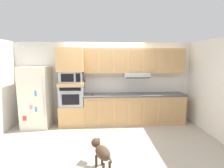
% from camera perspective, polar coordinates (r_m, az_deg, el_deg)
% --- Properties ---
extents(ground_plane, '(9.60, 9.60, 0.00)m').
position_cam_1_polar(ground_plane, '(4.63, -2.12, -16.71)').
color(ground_plane, '#B2A899').
extents(back_kitchen_wall, '(6.20, 0.12, 2.50)m').
position_cam_1_polar(back_kitchen_wall, '(5.36, -2.46, 0.69)').
color(back_kitchen_wall, silver).
rests_on(back_kitchen_wall, ground).
extents(side_panel_right, '(0.12, 7.10, 2.50)m').
position_cam_1_polar(side_panel_right, '(5.14, 30.78, -0.80)').
color(side_panel_right, white).
rests_on(side_panel_right, ground).
extents(refrigerator, '(0.76, 0.73, 1.76)m').
position_cam_1_polar(refrigerator, '(5.36, -24.49, -4.08)').
color(refrigerator, silver).
rests_on(refrigerator, ground).
extents(oven_base_cabinet, '(0.74, 0.62, 0.60)m').
position_cam_1_polar(oven_base_cabinet, '(5.30, -13.24, -10.17)').
color(oven_base_cabinet, tan).
rests_on(oven_base_cabinet, ground).
extents(built_in_oven, '(0.70, 0.62, 0.60)m').
position_cam_1_polar(built_in_oven, '(5.14, -13.47, -3.82)').
color(built_in_oven, '#A8AAAF').
rests_on(built_in_oven, oven_base_cabinet).
extents(appliance_mid_shelf, '(0.74, 0.62, 0.10)m').
position_cam_1_polar(appliance_mid_shelf, '(5.08, -13.60, 0.05)').
color(appliance_mid_shelf, tan).
rests_on(appliance_mid_shelf, built_in_oven).
extents(microwave, '(0.64, 0.54, 0.32)m').
position_cam_1_polar(microwave, '(5.05, -13.68, 2.40)').
color(microwave, '#A8AAAF').
rests_on(microwave, appliance_mid_shelf).
extents(appliance_upper_cabinet, '(0.74, 0.62, 0.68)m').
position_cam_1_polar(appliance_upper_cabinet, '(5.03, -13.88, 8.08)').
color(appliance_upper_cabinet, tan).
rests_on(appliance_upper_cabinet, microwave).
extents(lower_cabinet_run, '(3.04, 0.63, 0.88)m').
position_cam_1_polar(lower_cabinet_run, '(5.27, 7.63, -8.54)').
color(lower_cabinet_run, tan).
rests_on(lower_cabinet_run, ground).
extents(countertop_slab, '(3.08, 0.64, 0.04)m').
position_cam_1_polar(countertop_slab, '(5.15, 7.72, -3.63)').
color(countertop_slab, '#4C4C51').
rests_on(countertop_slab, lower_cabinet_run).
extents(backsplash_panel, '(3.08, 0.02, 0.50)m').
position_cam_1_polar(backsplash_panel, '(5.39, 7.19, -0.18)').
color(backsplash_panel, silver).
rests_on(backsplash_panel, countertop_slab).
extents(upper_cabinet_with_hood, '(3.04, 0.48, 0.88)m').
position_cam_1_polar(upper_cabinet_with_hood, '(5.16, 7.72, 7.61)').
color(upper_cabinet_with_hood, tan).
rests_on(upper_cabinet_with_hood, backsplash_panel).
extents(screwdriver, '(0.14, 0.12, 0.03)m').
position_cam_1_polar(screwdriver, '(5.00, -6.49, -3.58)').
color(screwdriver, black).
rests_on(screwdriver, countertop_slab).
extents(dog, '(0.41, 0.68, 0.50)m').
position_cam_1_polar(dog, '(3.22, -3.76, -22.04)').
color(dog, '#473323').
rests_on(dog, ground).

